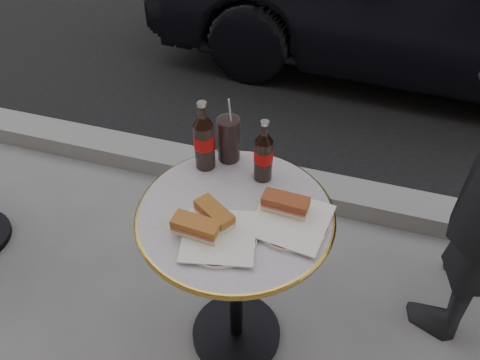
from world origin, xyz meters
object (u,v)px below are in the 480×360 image
(bistro_table, at_px, (236,282))
(cola_bottle_right, at_px, (264,151))
(cola_bottle_left, at_px, (204,136))
(cola_glass, at_px, (229,139))
(plate_left, at_px, (219,238))
(plate_right, at_px, (290,222))

(bistro_table, distance_m, cola_bottle_right, 0.51)
(cola_bottle_right, bearing_deg, cola_bottle_left, 179.98)
(cola_bottle_right, bearing_deg, cola_glass, 155.72)
(bistro_table, height_order, plate_left, plate_left)
(plate_left, bearing_deg, cola_bottle_left, 117.20)
(plate_right, distance_m, cola_bottle_right, 0.25)
(plate_right, xyz_separation_m, cola_bottle_left, (-0.34, 0.18, 0.12))
(cola_bottle_right, bearing_deg, bistro_table, -102.32)
(plate_left, bearing_deg, cola_bottle_right, 80.71)
(bistro_table, relative_size, cola_glass, 4.47)
(plate_left, relative_size, plate_right, 0.95)
(cola_bottle_left, bearing_deg, cola_bottle_right, -0.02)
(plate_right, height_order, cola_bottle_left, cola_bottle_left)
(bistro_table, height_order, cola_glass, cola_glass)
(cola_bottle_right, distance_m, cola_glass, 0.16)
(plate_left, bearing_deg, bistro_table, 85.30)
(cola_bottle_left, relative_size, cola_bottle_right, 1.13)
(plate_right, relative_size, cola_bottle_right, 1.02)
(cola_bottle_left, distance_m, cola_glass, 0.10)
(cola_bottle_left, height_order, cola_glass, cola_bottle_left)
(cola_glass, bearing_deg, plate_right, -41.03)
(cola_bottle_left, relative_size, cola_glass, 1.56)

